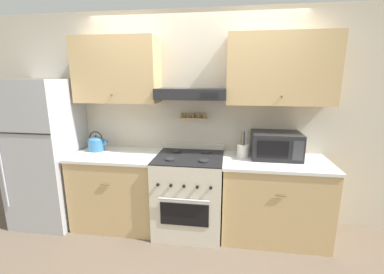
% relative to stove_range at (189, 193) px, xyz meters
% --- Properties ---
extents(ground_plane, '(16.00, 16.00, 0.00)m').
position_rel_stove_range_xyz_m(ground_plane, '(0.00, -0.32, -0.46)').
color(ground_plane, brown).
extents(wall_back, '(5.20, 0.46, 2.55)m').
position_rel_stove_range_xyz_m(wall_back, '(0.03, 0.32, 1.01)').
color(wall_back, beige).
rests_on(wall_back, ground_plane).
extents(counter_left, '(1.00, 0.68, 0.90)m').
position_rel_stove_range_xyz_m(counter_left, '(-0.88, 0.03, -0.01)').
color(counter_left, tan).
rests_on(counter_left, ground_plane).
extents(counter_right, '(1.15, 0.68, 0.90)m').
position_rel_stove_range_xyz_m(counter_right, '(0.96, 0.03, -0.01)').
color(counter_right, tan).
rests_on(counter_right, ground_plane).
extents(stove_range, '(0.76, 0.72, 0.98)m').
position_rel_stove_range_xyz_m(stove_range, '(0.00, 0.00, 0.00)').
color(stove_range, beige).
rests_on(stove_range, ground_plane).
extents(refrigerator, '(0.72, 0.74, 1.77)m').
position_rel_stove_range_xyz_m(refrigerator, '(-1.77, -0.01, 0.42)').
color(refrigerator, '#ADAFB5').
rests_on(refrigerator, ground_plane).
extents(tea_kettle, '(0.25, 0.20, 0.25)m').
position_rel_stove_range_xyz_m(tea_kettle, '(-1.18, 0.12, 0.53)').
color(tea_kettle, teal).
rests_on(tea_kettle, counter_left).
extents(microwave, '(0.53, 0.40, 0.29)m').
position_rel_stove_range_xyz_m(microwave, '(0.96, 0.14, 0.58)').
color(microwave, '#232326').
rests_on(microwave, counter_right).
extents(utensil_crock, '(0.14, 0.14, 0.30)m').
position_rel_stove_range_xyz_m(utensil_crock, '(0.60, 0.12, 0.51)').
color(utensil_crock, silver).
rests_on(utensil_crock, counter_right).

